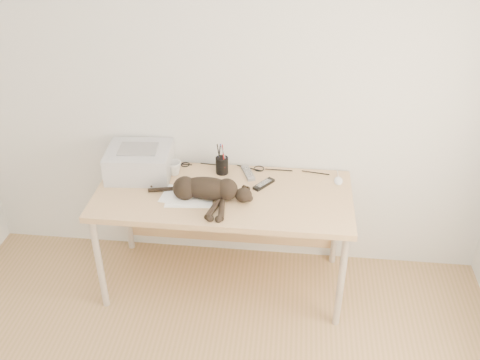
# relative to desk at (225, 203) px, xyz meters

# --- Properties ---
(wall_back) EXTENTS (3.50, 0.00, 3.50)m
(wall_back) POSITION_rel_desk_xyz_m (0.00, 0.27, 0.69)
(wall_back) COLOR silver
(wall_back) RESTS_ON floor
(desk) EXTENTS (1.60, 0.70, 0.74)m
(desk) POSITION_rel_desk_xyz_m (0.00, 0.00, 0.00)
(desk) COLOR tan
(desk) RESTS_ON floor
(printer) EXTENTS (0.43, 0.38, 0.19)m
(printer) POSITION_rel_desk_xyz_m (-0.57, 0.08, 0.23)
(printer) COLOR silver
(printer) RESTS_ON desk
(papers) EXTENTS (0.34, 0.25, 0.01)m
(papers) POSITION_rel_desk_xyz_m (-0.21, -0.16, 0.14)
(papers) COLOR white
(papers) RESTS_ON desk
(cat) EXTENTS (0.66, 0.31, 0.15)m
(cat) POSITION_rel_desk_xyz_m (-0.11, -0.16, 0.20)
(cat) COLOR black
(cat) RESTS_ON desk
(mug) EXTENTS (0.13, 0.13, 0.09)m
(mug) POSITION_rel_desk_xyz_m (-0.35, 0.10, 0.18)
(mug) COLOR silver
(mug) RESTS_ON desk
(pen_cup) EXTENTS (0.08, 0.08, 0.21)m
(pen_cup) POSITION_rel_desk_xyz_m (-0.04, 0.15, 0.19)
(pen_cup) COLOR black
(pen_cup) RESTS_ON desk
(remote_grey) EXTENTS (0.11, 0.18, 0.02)m
(remote_grey) POSITION_rel_desk_xyz_m (0.13, 0.15, 0.14)
(remote_grey) COLOR gray
(remote_grey) RESTS_ON desk
(remote_black) EXTENTS (0.14, 0.16, 0.02)m
(remote_black) POSITION_rel_desk_xyz_m (0.25, 0.03, 0.14)
(remote_black) COLOR black
(remote_black) RESTS_ON desk
(mouse) EXTENTS (0.06, 0.10, 0.03)m
(mouse) POSITION_rel_desk_xyz_m (0.72, 0.13, 0.15)
(mouse) COLOR white
(mouse) RESTS_ON desk
(cable_tangle) EXTENTS (1.36, 0.07, 0.01)m
(cable_tangle) POSITION_rel_desk_xyz_m (0.00, 0.22, 0.14)
(cable_tangle) COLOR black
(cable_tangle) RESTS_ON desk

